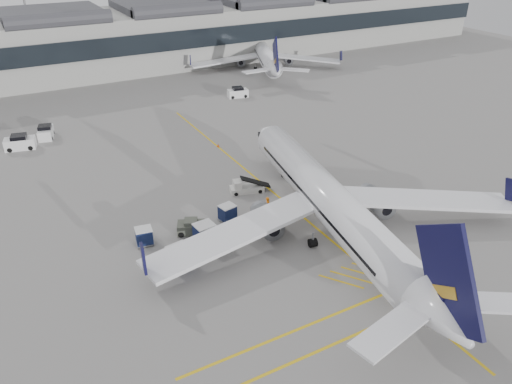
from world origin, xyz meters
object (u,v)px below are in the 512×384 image
airliner_main (331,203)px  baggage_cart_a (205,233)px  pushback_tug (191,227)px  ramp_agent_b (265,215)px  ramp_agent_a (268,206)px  belt_loader (246,187)px

airliner_main → baggage_cart_a: size_ratio=19.35×
baggage_cart_a → pushback_tug: (-0.48, 2.23, -0.44)m
ramp_agent_b → baggage_cart_a: bearing=6.0°
baggage_cart_a → ramp_agent_b: size_ratio=1.18×
airliner_main → ramp_agent_b: (-4.69, 4.51, -2.31)m
ramp_agent_a → belt_loader: bearing=37.5°
belt_loader → pushback_tug: belt_loader is taller
airliner_main → ramp_agent_b: bearing=146.5°
airliner_main → belt_loader: (-3.35, 11.20, -2.65)m
belt_loader → ramp_agent_b: belt_loader is taller
airliner_main → pushback_tug: size_ratio=13.26×
belt_loader → airliner_main: bearing=-57.9°
belt_loader → baggage_cart_a: baggage_cart_a is taller
belt_loader → ramp_agent_a: 5.48m
belt_loader → pushback_tug: size_ratio=1.54×
belt_loader → ramp_agent_a: ramp_agent_a is taller
belt_loader → baggage_cart_a: bearing=-123.2°
belt_loader → ramp_agent_b: size_ratio=2.65×
airliner_main → ramp_agent_a: airliner_main is taller
airliner_main → baggage_cart_a: 12.36m
airliner_main → ramp_agent_b: airliner_main is taller
ramp_agent_a → pushback_tug: (-8.36, 0.51, -0.34)m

